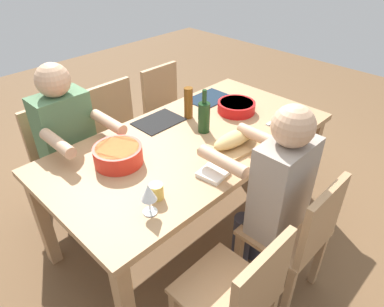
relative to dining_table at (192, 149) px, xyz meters
name	(u,v)px	position (x,y,z in m)	size (l,w,h in m)	color
ground_plane	(192,223)	(0.00, 0.00, -0.66)	(8.00, 8.00, 0.00)	brown
dining_table	(192,149)	(0.00, 0.00, 0.00)	(1.87, 0.96, 0.74)	#A87F56
chair_near_center	(298,234)	(0.00, -0.80, -0.18)	(0.40, 0.40, 0.85)	#A87F56
diner_near_center	(274,188)	(0.00, -0.62, 0.04)	(0.41, 0.53, 1.20)	#2D2D38
chair_far_center	(121,130)	(0.00, 0.80, -0.18)	(0.40, 0.40, 0.85)	#A87F56
chair_far_right	(168,109)	(0.52, 0.80, -0.18)	(0.40, 0.40, 0.85)	#A87F56
chair_near_left	(239,295)	(-0.52, -0.80, -0.18)	(0.40, 0.40, 0.85)	#A87F56
chair_far_left	(62,155)	(-0.52, 0.80, -0.18)	(0.40, 0.40, 0.85)	#A87F56
diner_far_left	(69,139)	(-0.52, 0.62, 0.04)	(0.41, 0.53, 1.20)	#2D2D38
serving_bowl_greens	(236,106)	(0.49, 0.04, 0.12)	(0.27, 0.27, 0.08)	red
serving_bowl_fruit	(118,154)	(-0.47, 0.12, 0.14)	(0.28, 0.28, 0.10)	red
cutting_board	(234,146)	(0.10, -0.25, 0.09)	(0.40, 0.22, 0.02)	tan
bread_loaf	(234,139)	(0.10, -0.25, 0.14)	(0.32, 0.11, 0.09)	tan
wine_bottle	(204,116)	(0.12, 0.01, 0.19)	(0.08, 0.08, 0.29)	#193819
beer_bottle	(188,103)	(0.19, 0.22, 0.19)	(0.06, 0.06, 0.22)	brown
wine_glass	(149,193)	(-0.61, -0.32, 0.19)	(0.08, 0.08, 0.17)	silver
placemat_far_center	(159,121)	(0.00, 0.32, 0.08)	(0.32, 0.23, 0.01)	black
placemat_far_right	(209,98)	(0.52, 0.32, 0.08)	(0.32, 0.23, 0.01)	#142333
cup_near_left	(156,191)	(-0.52, -0.27, 0.12)	(0.07, 0.07, 0.08)	gold
fork_far_left	(113,142)	(-0.38, 0.32, 0.08)	(0.02, 0.17, 0.01)	silver
carving_knife	(277,119)	(0.59, -0.24, 0.08)	(0.23, 0.02, 0.01)	silver
napkin_stack	(213,173)	(-0.19, -0.34, 0.09)	(0.14, 0.14, 0.02)	white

